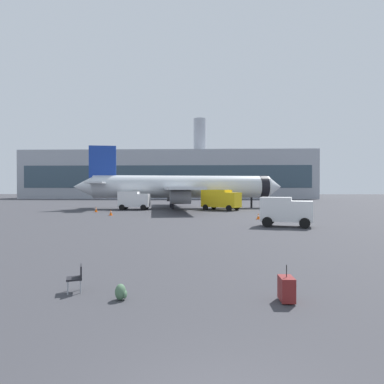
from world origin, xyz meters
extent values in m
cylinder|color=silver|center=(-3.67, 51.95, 3.70)|extent=(30.23, 8.45, 3.80)
cone|color=silver|center=(12.33, 54.48, 3.70)|extent=(2.94, 3.94, 3.61)
cone|color=silver|center=(-20.07, 49.35, 3.70)|extent=(3.70, 3.88, 3.42)
cylinder|color=black|center=(10.15, 54.14, 3.70)|extent=(1.99, 4.05, 3.88)
cube|color=silver|center=(-5.91, 59.69, 3.40)|extent=(7.24, 16.55, 0.36)
cube|color=silver|center=(-3.41, 43.89, 3.40)|extent=(7.24, 16.55, 0.36)
cylinder|color=gray|center=(-5.52, 57.23, 2.10)|extent=(3.50, 2.67, 2.20)
cylinder|color=gray|center=(-3.80, 46.36, 2.10)|extent=(3.50, 2.67, 2.20)
cube|color=#193899|center=(-17.01, 49.84, 7.30)|extent=(4.40, 1.04, 6.40)
cube|color=silver|center=(-18.00, 52.92, 4.30)|extent=(3.51, 6.33, 0.24)
cube|color=silver|center=(-17.00, 46.60, 4.30)|extent=(3.51, 6.33, 0.24)
cylinder|color=black|center=(8.18, 53.83, 0.90)|extent=(0.36, 0.36, 1.80)
cylinder|color=black|center=(-6.02, 54.01, 0.90)|extent=(0.44, 0.44, 1.80)
cylinder|color=black|center=(-5.27, 49.27, 0.90)|extent=(0.44, 0.44, 1.80)
cube|color=white|center=(-9.66, 47.47, 1.52)|extent=(1.72, 2.23, 2.04)
cube|color=#1E232D|center=(-8.95, 47.46, 2.00)|extent=(0.11, 1.98, 0.84)
cube|color=white|center=(-12.06, 47.51, 1.70)|extent=(3.16, 2.25, 2.40)
cylinder|color=black|center=(-9.53, 48.62, 0.45)|extent=(0.90, 0.24, 0.90)
cylinder|color=black|center=(-9.56, 46.32, 0.45)|extent=(0.90, 0.24, 0.90)
cylinder|color=black|center=(-12.88, 48.67, 0.45)|extent=(0.90, 0.24, 0.90)
cylinder|color=black|center=(-12.92, 46.37, 0.45)|extent=(0.90, 0.24, 0.90)
cube|color=yellow|center=(4.30, 45.95, 1.64)|extent=(2.73, 2.93, 2.29)
cube|color=#1E232D|center=(4.89, 45.55, 2.18)|extent=(1.26, 1.85, 0.95)
cube|color=yellow|center=(1.80, 47.60, 1.85)|extent=(4.93, 4.38, 2.70)
cylinder|color=black|center=(4.94, 47.02, 0.45)|extent=(0.87, 0.68, 0.90)
cylinder|color=black|center=(3.56, 44.94, 0.45)|extent=(0.87, 0.68, 0.90)
cylinder|color=black|center=(1.44, 49.34, 0.45)|extent=(0.87, 0.68, 0.90)
cylinder|color=black|center=(0.06, 47.25, 0.45)|extent=(0.87, 0.68, 0.90)
cube|color=white|center=(8.35, 24.59, 1.39)|extent=(2.26, 2.42, 1.78)
cube|color=#1E232D|center=(9.07, 24.38, 1.81)|extent=(0.59, 1.75, 0.74)
cube|color=white|center=(6.24, 25.22, 1.55)|extent=(3.10, 2.67, 2.10)
cylinder|color=black|center=(8.86, 25.54, 0.45)|extent=(0.93, 0.47, 0.90)
cylinder|color=black|center=(8.26, 23.52, 0.45)|extent=(0.93, 0.47, 0.90)
cylinder|color=black|center=(5.91, 26.42, 0.45)|extent=(0.93, 0.47, 0.90)
cylinder|color=black|center=(5.31, 24.40, 0.45)|extent=(0.93, 0.47, 0.90)
cube|color=#F2590C|center=(-12.31, 57.63, 0.02)|extent=(0.44, 0.44, 0.04)
cone|color=#F2590C|center=(-12.31, 57.63, 0.32)|extent=(0.36, 0.36, 0.56)
cylinder|color=white|center=(-12.31, 57.63, 0.35)|extent=(0.23, 0.23, 0.10)
cube|color=#F2590C|center=(-11.89, 36.62, 0.02)|extent=(0.44, 0.44, 0.04)
cone|color=#F2590C|center=(-11.89, 36.62, 0.41)|extent=(0.36, 0.36, 0.73)
cylinder|color=white|center=(-11.89, 36.62, 0.44)|extent=(0.23, 0.23, 0.10)
cube|color=#F2590C|center=(5.79, 32.00, 0.02)|extent=(0.44, 0.44, 0.04)
cone|color=#F2590C|center=(5.79, 32.00, 0.35)|extent=(0.36, 0.36, 0.63)
cylinder|color=white|center=(5.79, 32.00, 0.38)|extent=(0.23, 0.23, 0.10)
cube|color=#F2590C|center=(-15.70, 42.51, 0.02)|extent=(0.44, 0.44, 0.04)
cone|color=#F2590C|center=(-15.70, 42.51, 0.41)|extent=(0.36, 0.36, 0.74)
cylinder|color=white|center=(-15.70, 42.51, 0.45)|extent=(0.23, 0.23, 0.10)
cube|color=maroon|center=(2.24, 5.41, 0.39)|extent=(0.40, 0.64, 0.70)
cylinder|color=black|center=(2.24, 5.41, 0.92)|extent=(0.02, 0.02, 0.36)
cylinder|color=black|center=(2.24, 5.63, 0.04)|extent=(0.08, 0.03, 0.08)
cylinder|color=black|center=(2.24, 5.19, 0.04)|extent=(0.08, 0.03, 0.08)
ellipsoid|color=#476B4C|center=(-2.71, 5.41, 0.24)|extent=(0.32, 0.40, 0.48)
ellipsoid|color=#476B4C|center=(-2.57, 5.41, 0.17)|extent=(0.12, 0.28, 0.24)
cube|color=black|center=(-4.40, 6.10, 0.44)|extent=(0.62, 0.62, 0.06)
cube|color=black|center=(-4.20, 6.18, 0.66)|extent=(0.22, 0.47, 0.40)
cylinder|color=#999EA5|center=(-4.51, 5.85, 0.22)|extent=(0.04, 0.04, 0.44)
cylinder|color=#999EA5|center=(-4.64, 6.21, 0.22)|extent=(0.04, 0.04, 0.44)
cylinder|color=#999EA5|center=(-4.15, 5.99, 0.22)|extent=(0.04, 0.04, 0.44)
cylinder|color=#999EA5|center=(-4.29, 6.35, 0.22)|extent=(0.04, 0.04, 0.44)
cube|color=#9EA3AD|center=(-12.61, 113.42, 8.16)|extent=(99.42, 20.73, 16.32)
cube|color=#334756|center=(-12.61, 103.01, 7.34)|extent=(94.45, 0.10, 7.34)
cylinder|color=#9EA3AD|center=(-1.60, 113.42, 22.32)|extent=(4.40, 4.40, 12.00)
camera|label=1|loc=(-0.20, -4.40, 3.35)|focal=30.89mm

